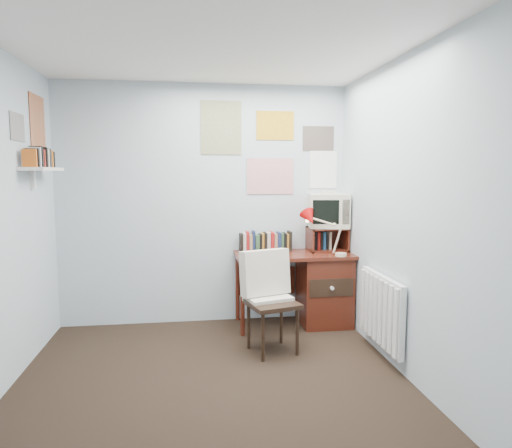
{
  "coord_description": "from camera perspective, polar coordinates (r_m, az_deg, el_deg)",
  "views": [
    {
      "loc": [
        -0.15,
        -3.05,
        1.6
      ],
      "look_at": [
        0.44,
        1.04,
        1.12
      ],
      "focal_mm": 32.0,
      "sensor_mm": 36.0,
      "label": 1
    }
  ],
  "objects": [
    {
      "name": "right_wall",
      "position": [
        3.49,
        20.02,
        0.44
      ],
      "size": [
        0.02,
        3.5,
        2.5
      ],
      "primitive_type": "cube",
      "color": "#A9B5C1",
      "rests_on": "ground"
    },
    {
      "name": "desk",
      "position": [
        4.87,
        7.82,
        -7.68
      ],
      "size": [
        1.2,
        0.55,
        0.76
      ],
      "color": "#551F13",
      "rests_on": "ground"
    },
    {
      "name": "wall_shelf",
      "position": [
        4.34,
        -25.17,
        6.24
      ],
      "size": [
        0.2,
        0.62,
        0.24
      ],
      "primitive_type": "cube",
      "color": "white",
      "rests_on": "left_wall"
    },
    {
      "name": "desk_lamp",
      "position": [
        4.6,
        10.61,
        -1.42
      ],
      "size": [
        0.31,
        0.27,
        0.42
      ],
      "primitive_type": "cube",
      "rotation": [
        0.0,
        0.0,
        -0.08
      ],
      "color": "red",
      "rests_on": "desk"
    },
    {
      "name": "back_wall",
      "position": [
        4.82,
        -6.45,
        2.38
      ],
      "size": [
        3.0,
        0.02,
        2.5
      ],
      "primitive_type": "cube",
      "color": "#A9B5C1",
      "rests_on": "ground"
    },
    {
      "name": "radiator",
      "position": [
        4.12,
        15.39,
        -10.3
      ],
      "size": [
        0.09,
        0.8,
        0.6
      ],
      "primitive_type": "cube",
      "color": "white",
      "rests_on": "right_wall"
    },
    {
      "name": "tv_riser",
      "position": [
        4.91,
        8.89,
        -1.86
      ],
      "size": [
        0.4,
        0.3,
        0.25
      ],
      "primitive_type": "cube",
      "color": "#551F13",
      "rests_on": "desk"
    },
    {
      "name": "posters_left",
      "position": [
        4.38,
        -26.61,
        11.14
      ],
      "size": [
        0.01,
        0.7,
        0.6
      ],
      "primitive_type": "cube",
      "color": "white",
      "rests_on": "left_wall"
    },
    {
      "name": "book_row",
      "position": [
        4.84,
        1.48,
        -2.1
      ],
      "size": [
        0.6,
        0.14,
        0.22
      ],
      "primitive_type": "cube",
      "color": "#551F13",
      "rests_on": "desk"
    },
    {
      "name": "crt_tv",
      "position": [
        4.9,
        9.02,
        1.86
      ],
      "size": [
        0.47,
        0.44,
        0.39
      ],
      "primitive_type": "cube",
      "rotation": [
        0.0,
        0.0,
        -0.17
      ],
      "color": "beige",
      "rests_on": "tv_riser"
    },
    {
      "name": "ground",
      "position": [
        3.45,
        -5.19,
        -21.06
      ],
      "size": [
        3.5,
        3.5,
        0.0
      ],
      "primitive_type": "plane",
      "color": "black",
      "rests_on": "ground"
    },
    {
      "name": "ceiling",
      "position": [
        3.19,
        -5.7,
        22.97
      ],
      "size": [
        3.0,
        3.5,
        0.02
      ],
      "primitive_type": "cube",
      "color": "white",
      "rests_on": "back_wall"
    },
    {
      "name": "desk_chair",
      "position": [
        4.08,
        2.09,
        -9.97
      ],
      "size": [
        0.54,
        0.53,
        0.87
      ],
      "primitive_type": "cube",
      "rotation": [
        0.0,
        0.0,
        0.27
      ],
      "color": "black",
      "rests_on": "ground"
    },
    {
      "name": "posters_back",
      "position": [
        4.88,
        1.82,
        9.52
      ],
      "size": [
        1.2,
        0.01,
        0.9
      ],
      "primitive_type": "cube",
      "color": "white",
      "rests_on": "back_wall"
    }
  ]
}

